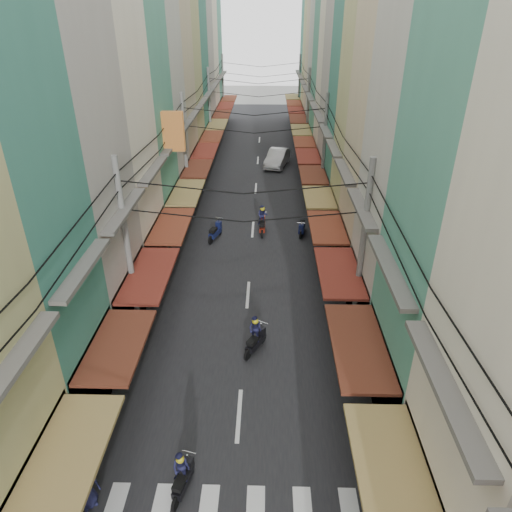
% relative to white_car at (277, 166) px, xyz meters
% --- Properties ---
extents(ground, '(160.00, 160.00, 0.00)m').
position_rel_white_car_xyz_m(ground, '(-1.86, -28.30, 0.00)').
color(ground, slate).
rests_on(ground, ground).
extents(road, '(10.00, 80.00, 0.02)m').
position_rel_white_car_xyz_m(road, '(-1.86, -8.30, 0.01)').
color(road, black).
rests_on(road, ground).
extents(sidewalk_left, '(3.00, 80.00, 0.06)m').
position_rel_white_car_xyz_m(sidewalk_left, '(-8.36, -8.30, 0.03)').
color(sidewalk_left, gray).
rests_on(sidewalk_left, ground).
extents(sidewalk_right, '(3.00, 80.00, 0.06)m').
position_rel_white_car_xyz_m(sidewalk_right, '(4.64, -8.30, 0.03)').
color(sidewalk_right, gray).
rests_on(sidewalk_right, ground).
extents(building_row_left, '(7.80, 67.67, 23.70)m').
position_rel_white_car_xyz_m(building_row_left, '(-9.78, -11.74, 9.78)').
color(building_row_left, '#B9B6A9').
rests_on(building_row_left, ground).
extents(building_row_right, '(7.80, 68.98, 22.59)m').
position_rel_white_car_xyz_m(building_row_right, '(6.06, -11.85, 9.41)').
color(building_row_right, '#397E6B').
rests_on(building_row_right, ground).
extents(utility_poles, '(10.20, 66.13, 8.20)m').
position_rel_white_car_xyz_m(utility_poles, '(-1.86, -13.29, 6.59)').
color(utility_poles, slate).
rests_on(utility_poles, ground).
extents(white_car, '(5.77, 3.33, 1.92)m').
position_rel_white_car_xyz_m(white_car, '(0.00, 0.00, 0.00)').
color(white_car, silver).
rests_on(white_car, ground).
extents(bicycle, '(1.52, 0.63, 1.03)m').
position_rel_white_car_xyz_m(bicycle, '(3.91, -25.30, 0.00)').
color(bicycle, black).
rests_on(bicycle, ground).
extents(moving_scooters, '(5.96, 20.24, 1.95)m').
position_rel_white_car_xyz_m(moving_scooters, '(-1.77, -21.16, 0.54)').
color(moving_scooters, black).
rests_on(moving_scooters, ground).
extents(parked_scooters, '(13.39, 13.97, 0.98)m').
position_rel_white_car_xyz_m(parked_scooters, '(2.52, -31.79, 0.46)').
color(parked_scooters, black).
rests_on(parked_scooters, ground).
extents(pedestrians, '(14.24, 17.84, 2.00)m').
position_rel_white_car_xyz_m(pedestrians, '(-6.47, -26.90, 0.97)').
color(pedestrians, '#2A1F2A').
rests_on(pedestrians, ground).
extents(market_umbrella, '(2.52, 2.52, 2.66)m').
position_rel_white_car_xyz_m(market_umbrella, '(4.13, -29.31, 2.34)').
color(market_umbrella, '#B2B2B7').
rests_on(market_umbrella, ground).
extents(traffic_sign, '(0.10, 0.66, 3.01)m').
position_rel_white_car_xyz_m(traffic_sign, '(3.88, -29.41, 2.20)').
color(traffic_sign, slate).
rests_on(traffic_sign, ground).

